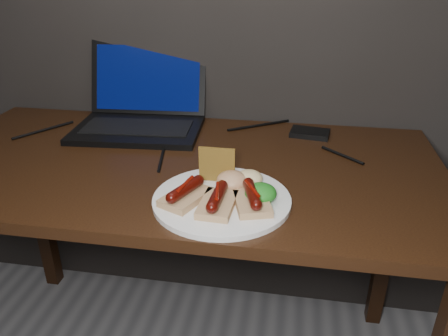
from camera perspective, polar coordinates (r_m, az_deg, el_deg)
desk at (r=1.21m, az=-6.03°, el=-2.88°), size 1.40×0.70×0.75m
laptop at (r=1.42m, az=-10.70°, el=7.47°), size 0.41×0.36×0.25m
hard_drive at (r=1.36m, az=11.15°, el=4.50°), size 0.12×0.09×0.02m
desk_cables at (r=1.30m, az=-4.36°, el=3.83°), size 1.02×0.44×0.01m
plate at (r=0.97m, az=-0.30°, el=-4.16°), size 0.37×0.37×0.01m
bread_sausage_left at (r=0.95m, az=-5.03°, el=-3.34°), size 0.11×0.13×0.04m
bread_sausage_center at (r=0.92m, az=-0.89°, el=-4.31°), size 0.08×0.12×0.04m
bread_sausage_right at (r=0.93m, az=3.67°, el=-3.96°), size 0.10×0.13×0.04m
crispbread at (r=1.02m, az=-0.94°, el=0.44°), size 0.09×0.01×0.08m
salad_greens at (r=0.95m, az=4.81°, el=-3.26°), size 0.07×0.07×0.04m
salsa_mound at (r=1.00m, az=1.06°, el=-1.61°), size 0.07×0.07×0.04m
coleslaw_mound at (r=1.01m, az=3.28°, el=-1.35°), size 0.06×0.06×0.04m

